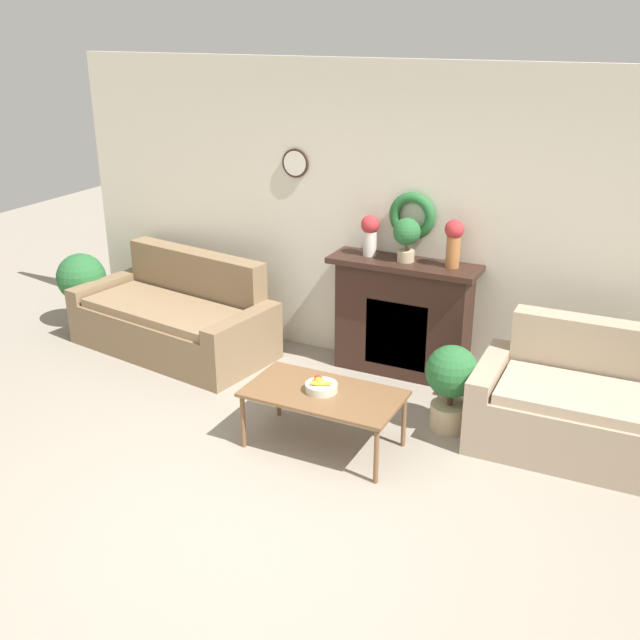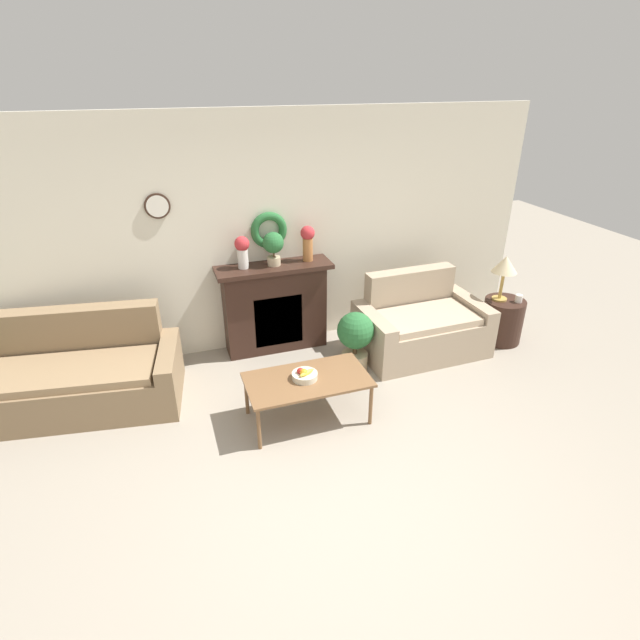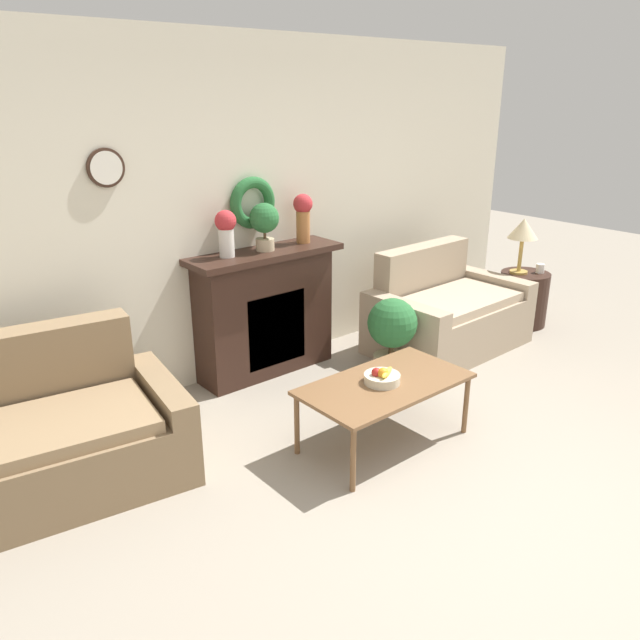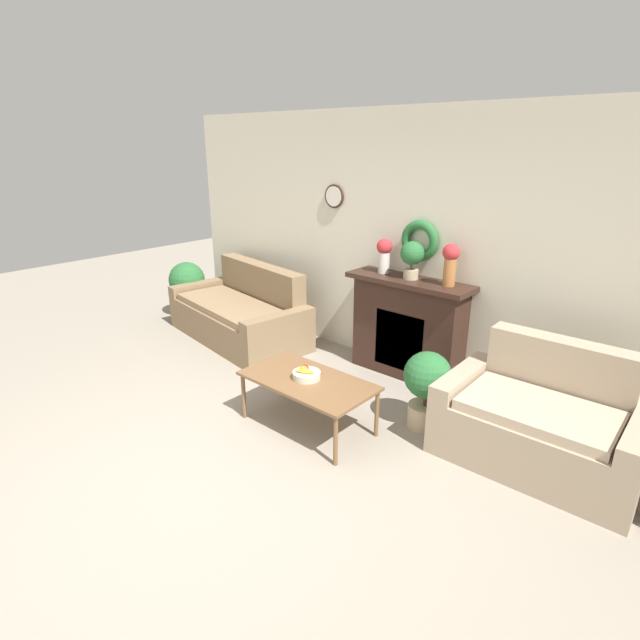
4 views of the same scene
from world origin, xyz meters
TOP-DOWN VIEW (x-y plane):
  - ground_plane at (0.00, 0.00)m, footprint 16.00×16.00m
  - wall_back at (-0.00, 2.79)m, footprint 6.80×0.16m
  - fireplace at (0.10, 2.59)m, footprint 1.32×0.41m
  - couch_left at (-2.05, 2.13)m, footprint 2.07×1.21m
  - loveseat_right at (1.70, 1.97)m, footprint 1.47×0.93m
  - coffee_table at (0.03, 1.12)m, footprint 1.15×0.62m
  - fruit_bowl at (0.00, 1.13)m, footprint 0.24×0.24m
  - side_table_by_loveseat at (2.77, 1.84)m, footprint 0.49×0.49m
  - table_lamp at (2.71, 1.89)m, footprint 0.30×0.30m
  - mug at (2.88, 1.76)m, footprint 0.08×0.08m
  - vase_on_mantel_left at (-0.24, 2.59)m, footprint 0.16×0.16m
  - vase_on_mantel_right at (0.51, 2.59)m, footprint 0.16×0.16m
  - potted_plant_on_mantel at (0.10, 2.57)m, footprint 0.24×0.24m
  - potted_plant_floor_by_loveseat at (0.79, 1.79)m, footprint 0.41×0.41m

SIDE VIEW (x-z plane):
  - ground_plane at x=0.00m, z-range 0.00..0.00m
  - side_table_by_loveseat at x=2.77m, z-range 0.00..0.54m
  - couch_left at x=-2.05m, z-range -0.14..0.76m
  - loveseat_right at x=1.70m, z-range -0.14..0.78m
  - potted_plant_floor_by_loveseat at x=0.79m, z-range 0.06..0.77m
  - coffee_table at x=0.03m, z-range 0.19..0.65m
  - fruit_bowl at x=0.00m, z-range 0.44..0.56m
  - fireplace at x=0.10m, z-range 0.01..1.07m
  - mug at x=2.88m, z-range 0.54..0.64m
  - table_lamp at x=2.71m, z-range 0.70..1.25m
  - vase_on_mantel_left at x=-0.24m, z-range 1.09..1.45m
  - potted_plant_on_mantel at x=0.10m, z-range 1.11..1.48m
  - vase_on_mantel_right at x=0.51m, z-range 1.10..1.50m
  - wall_back at x=0.00m, z-range 0.00..2.70m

